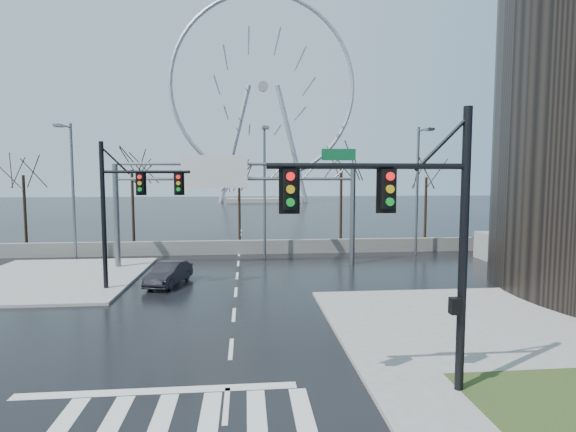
{
  "coord_description": "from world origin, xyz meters",
  "views": [
    {
      "loc": [
        0.56,
        -15.66,
        6.1
      ],
      "look_at": [
        2.86,
        8.65,
        4.0
      ],
      "focal_mm": 28.0,
      "sensor_mm": 36.0,
      "label": 1
    }
  ],
  "objects": [
    {
      "name": "grass_strip",
      "position": [
        9.0,
        -5.0,
        0.15
      ],
      "size": [
        5.0,
        4.0,
        0.02
      ],
      "primitive_type": "cube",
      "color": "#2A3F1A",
      "rests_on": "sidewalk_near"
    },
    {
      "name": "streetlight_mid",
      "position": [
        2.0,
        18.16,
        5.89
      ],
      "size": [
        0.5,
        2.55,
        10.0
      ],
      "color": "slate",
      "rests_on": "ground"
    },
    {
      "name": "signal_mast_far",
      "position": [
        -5.87,
        8.96,
        4.83
      ],
      "size": [
        4.72,
        0.41,
        8.0
      ],
      "color": "black",
      "rests_on": "ground"
    },
    {
      "name": "streetlight_left",
      "position": [
        -12.0,
        18.16,
        5.89
      ],
      "size": [
        0.5,
        2.55,
        10.0
      ],
      "color": "slate",
      "rests_on": "ground"
    },
    {
      "name": "tree_left",
      "position": [
        -9.0,
        23.5,
        5.98
      ],
      "size": [
        3.75,
        3.75,
        7.5
      ],
      "color": "black",
      "rests_on": "ground"
    },
    {
      "name": "streetlight_right",
      "position": [
        14.0,
        18.16,
        5.89
      ],
      "size": [
        0.5,
        2.55,
        10.0
      ],
      "color": "slate",
      "rests_on": "ground"
    },
    {
      "name": "sidewalk_right_ext",
      "position": [
        10.0,
        2.0,
        0.07
      ],
      "size": [
        12.0,
        10.0,
        0.15
      ],
      "primitive_type": "cube",
      "color": "gray",
      "rests_on": "ground"
    },
    {
      "name": "tree_center",
      "position": [
        0.0,
        24.5,
        5.17
      ],
      "size": [
        3.25,
        3.25,
        6.5
      ],
      "color": "black",
      "rests_on": "ground"
    },
    {
      "name": "ground",
      "position": [
        0.0,
        0.0,
        0.0
      ],
      "size": [
        260.0,
        260.0,
        0.0
      ],
      "primitive_type": "plane",
      "color": "black",
      "rests_on": "ground"
    },
    {
      "name": "tree_right",
      "position": [
        9.0,
        23.5,
        6.22
      ],
      "size": [
        3.9,
        3.9,
        7.8
      ],
      "color": "black",
      "rests_on": "ground"
    },
    {
      "name": "signal_mast_near",
      "position": [
        5.14,
        -4.04,
        4.87
      ],
      "size": [
        5.52,
        0.41,
        8.0
      ],
      "color": "black",
      "rests_on": "ground"
    },
    {
      "name": "tree_far_left",
      "position": [
        -18.0,
        24.0,
        5.57
      ],
      "size": [
        3.5,
        3.5,
        7.0
      ],
      "color": "black",
      "rests_on": "ground"
    },
    {
      "name": "tree_far_right",
      "position": [
        17.0,
        24.0,
        5.41
      ],
      "size": [
        3.4,
        3.4,
        6.8
      ],
      "color": "black",
      "rests_on": "ground"
    },
    {
      "name": "barrier_wall",
      "position": [
        0.0,
        20.0,
        0.55
      ],
      "size": [
        52.0,
        0.5,
        1.1
      ],
      "primitive_type": "cube",
      "color": "slate",
      "rests_on": "ground"
    },
    {
      "name": "sign_gantry",
      "position": [
        -0.38,
        14.96,
        5.18
      ],
      "size": [
        16.36,
        0.4,
        7.6
      ],
      "color": "slate",
      "rests_on": "ground"
    },
    {
      "name": "car",
      "position": [
        -3.83,
        10.01,
        0.64
      ],
      "size": [
        2.34,
        4.12,
        1.29
      ],
      "primitive_type": "imported",
      "rotation": [
        0.0,
        0.0,
        -0.27
      ],
      "color": "black",
      "rests_on": "ground"
    },
    {
      "name": "sidewalk_far",
      "position": [
        -11.0,
        12.0,
        0.07
      ],
      "size": [
        10.0,
        12.0,
        0.15
      ],
      "primitive_type": "cube",
      "color": "gray",
      "rests_on": "ground"
    },
    {
      "name": "ferris_wheel",
      "position": [
        5.0,
        95.0,
        26.13
      ],
      "size": [
        45.0,
        6.0,
        50.91
      ],
      "color": "gray",
      "rests_on": "ground"
    }
  ]
}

